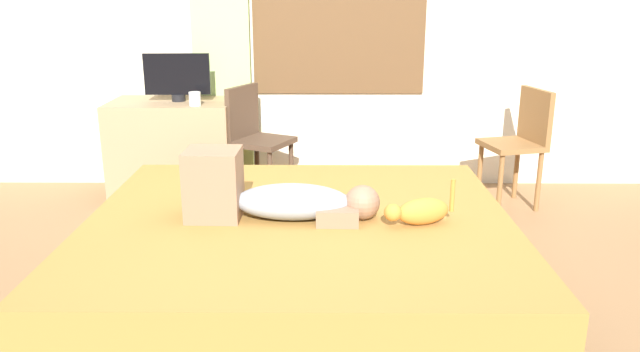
# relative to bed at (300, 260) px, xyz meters

# --- Properties ---
(ground_plane) EXTENTS (16.00, 16.00, 0.00)m
(ground_plane) POSITION_rel_bed_xyz_m (0.01, -0.20, -0.23)
(ground_plane) COLOR olive
(back_wall_with_window) EXTENTS (6.40, 0.14, 2.90)m
(back_wall_with_window) POSITION_rel_bed_xyz_m (0.01, 2.09, 1.22)
(back_wall_with_window) COLOR beige
(back_wall_with_window) RESTS_ON ground
(bed) EXTENTS (2.13, 1.95, 0.46)m
(bed) POSITION_rel_bed_xyz_m (0.00, 0.00, 0.00)
(bed) COLOR brown
(bed) RESTS_ON ground
(person_lying) EXTENTS (0.94, 0.29, 0.34)m
(person_lying) POSITION_rel_bed_xyz_m (-0.13, -0.01, 0.35)
(person_lying) COLOR #8C939E
(person_lying) RESTS_ON bed
(cat) EXTENTS (0.35, 0.18, 0.21)m
(cat) POSITION_rel_bed_xyz_m (0.57, -0.10, 0.30)
(cat) COLOR #C67A2D
(cat) RESTS_ON bed
(desk) EXTENTS (0.90, 0.56, 0.74)m
(desk) POSITION_rel_bed_xyz_m (-1.02, 1.69, 0.14)
(desk) COLOR #997A56
(desk) RESTS_ON ground
(tv_monitor) EXTENTS (0.48, 0.10, 0.35)m
(tv_monitor) POSITION_rel_bed_xyz_m (-0.96, 1.69, 0.69)
(tv_monitor) COLOR black
(tv_monitor) RESTS_ON desk
(cup) EXTENTS (0.08, 0.08, 0.10)m
(cup) POSITION_rel_bed_xyz_m (-0.80, 1.51, 0.56)
(cup) COLOR white
(cup) RESTS_ON desk
(chair_by_desk) EXTENTS (0.51, 0.51, 0.86)m
(chair_by_desk) POSITION_rel_bed_xyz_m (-0.39, 1.61, 0.28)
(chair_by_desk) COLOR #4C3828
(chair_by_desk) RESTS_ON ground
(chair_spare) EXTENTS (0.46, 0.46, 0.86)m
(chair_spare) POSITION_rel_bed_xyz_m (1.54, 1.50, 0.28)
(chair_spare) COLOR brown
(chair_spare) RESTS_ON ground
(curtain_left) EXTENTS (0.44, 0.06, 2.45)m
(curtain_left) POSITION_rel_bed_xyz_m (-0.67, 1.97, 1.00)
(curtain_left) COLOR #ADCC75
(curtain_left) RESTS_ON ground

